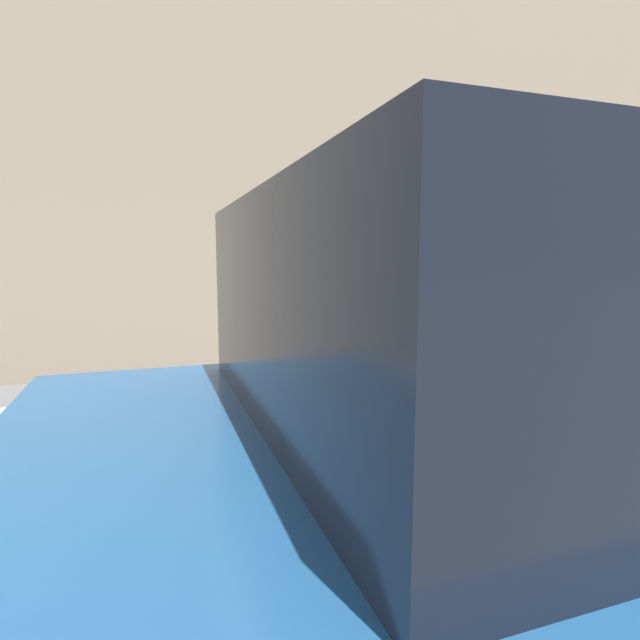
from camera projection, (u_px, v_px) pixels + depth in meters
name	position (u px, v px, depth m)	size (l,w,h in m)	color
ground_plane	(495.00, 584.00, 2.45)	(60.00, 60.00, 0.00)	slate
sidewalk	(346.00, 428.00, 4.54)	(24.00, 2.80, 0.11)	#9E9B96
building_facade	(277.00, 155.00, 7.01)	(24.00, 0.30, 6.07)	tan
parking_meter	(320.00, 347.00, 3.31)	(0.19, 0.13, 1.37)	gray
fire_hydrant	(586.00, 394.00, 3.91)	(0.23, 0.23, 0.85)	#999EA3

